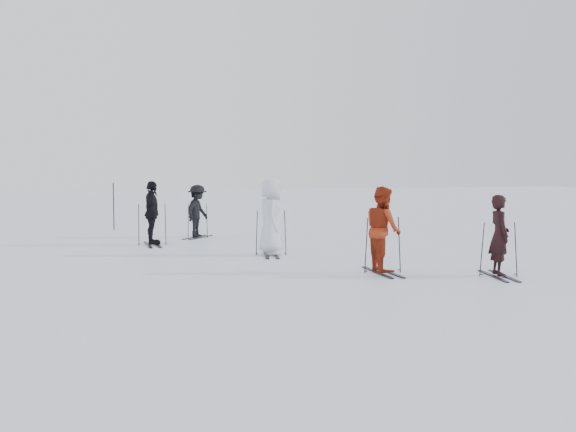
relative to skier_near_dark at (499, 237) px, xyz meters
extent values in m
plane|color=silver|center=(-2.97, 3.60, -0.82)|extent=(120.00, 120.00, 0.00)
imported|color=black|center=(0.00, 0.00, 0.00)|extent=(0.54, 0.68, 1.64)
imported|color=maroon|center=(-2.01, 1.20, 0.08)|extent=(0.76, 0.93, 1.80)
imported|color=silver|center=(-3.40, 4.67, 0.15)|extent=(0.83, 1.06, 1.93)
imported|color=black|center=(-6.00, 7.92, 0.10)|extent=(0.46, 1.08, 1.83)
imported|color=black|center=(-4.36, 9.59, 0.02)|extent=(1.17, 1.23, 1.68)
cylinder|color=black|center=(-6.74, 13.36, 0.05)|extent=(0.05, 0.05, 1.73)
camera|label=1|loc=(-8.24, -10.87, 1.32)|focal=40.00mm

